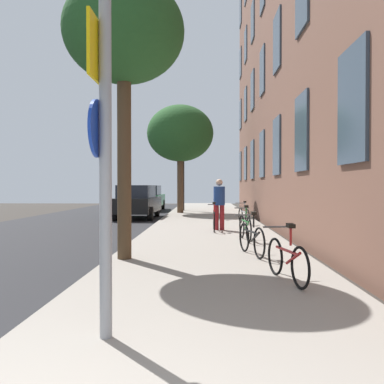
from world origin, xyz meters
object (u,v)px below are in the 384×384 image
(bicycle_2, at_px, (245,227))
(bicycle_5, at_px, (217,211))
(tree_far, at_px, (180,134))
(car_0, at_px, (137,201))
(car_1, at_px, (147,198))
(tree_near, at_px, (124,34))
(bicycle_1, at_px, (251,238))
(traffic_light, at_px, (182,169))
(bicycle_3, at_px, (214,219))
(bicycle_0, at_px, (287,259))
(pedestrian_0, at_px, (219,201))
(bicycle_4, at_px, (244,215))
(sign_post, at_px, (103,143))

(bicycle_2, relative_size, bicycle_5, 0.99)
(tree_far, height_order, bicycle_2, tree_far)
(car_0, height_order, car_1, same)
(tree_near, bearing_deg, bicycle_1, 10.44)
(traffic_light, distance_m, bicycle_3, 11.52)
(bicycle_0, relative_size, bicycle_2, 0.93)
(bicycle_3, distance_m, pedestrian_0, 0.67)
(bicycle_0, height_order, bicycle_2, bicycle_2)
(bicycle_0, distance_m, bicycle_5, 12.02)
(bicycle_1, distance_m, bicycle_5, 9.61)
(bicycle_1, relative_size, bicycle_4, 0.94)
(bicycle_0, bearing_deg, pedestrian_0, 95.99)
(sign_post, distance_m, pedestrian_0, 9.97)
(car_1, bearing_deg, bicycle_4, -63.49)
(sign_post, distance_m, bicycle_3, 9.80)
(traffic_light, relative_size, bicycle_4, 2.15)
(traffic_light, xyz_separation_m, car_1, (-2.32, 1.67, -1.77))
(sign_post, bearing_deg, car_0, 98.25)
(car_0, bearing_deg, bicycle_2, -63.36)
(bicycle_0, bearing_deg, car_0, 108.60)
(bicycle_1, distance_m, car_1, 18.29)
(bicycle_0, height_order, bicycle_3, bicycle_3)
(tree_near, xyz_separation_m, tree_far, (0.28, 14.41, -0.17))
(traffic_light, distance_m, car_1, 3.36)
(tree_near, bearing_deg, bicycle_0, -33.55)
(bicycle_1, distance_m, bicycle_3, 4.85)
(bicycle_4, relative_size, car_1, 0.38)
(car_0, distance_m, car_1, 6.53)
(tree_far, relative_size, bicycle_3, 3.57)
(traffic_light, xyz_separation_m, bicycle_1, (2.38, -16.00, -2.13))
(bicycle_3, relative_size, car_1, 0.38)
(bicycle_1, xyz_separation_m, bicycle_2, (0.10, 2.40, 0.01))
(tree_near, height_order, pedestrian_0, tree_near)
(bicycle_3, bearing_deg, bicycle_5, 87.34)
(bicycle_0, bearing_deg, traffic_light, 98.21)
(tree_near, xyz_separation_m, bicycle_0, (2.89, -1.92, -4.17))
(sign_post, distance_m, traffic_light, 20.80)
(bicycle_5, relative_size, car_0, 0.40)
(bicycle_4, xyz_separation_m, pedestrian_0, (-1.03, -2.17, 0.62))
(tree_near, relative_size, bicycle_3, 3.38)
(bicycle_5, bearing_deg, traffic_light, 106.71)
(bicycle_2, distance_m, bicycle_3, 2.53)
(bicycle_1, bearing_deg, bicycle_4, 85.83)
(tree_far, bearing_deg, traffic_light, 91.06)
(bicycle_5, bearing_deg, bicycle_4, -67.67)
(bicycle_4, distance_m, car_1, 11.71)
(traffic_light, distance_m, tree_near, 16.60)
(bicycle_4, bearing_deg, sign_post, -101.78)
(tree_near, bearing_deg, car_1, 96.54)
(bicycle_0, bearing_deg, sign_post, -133.21)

